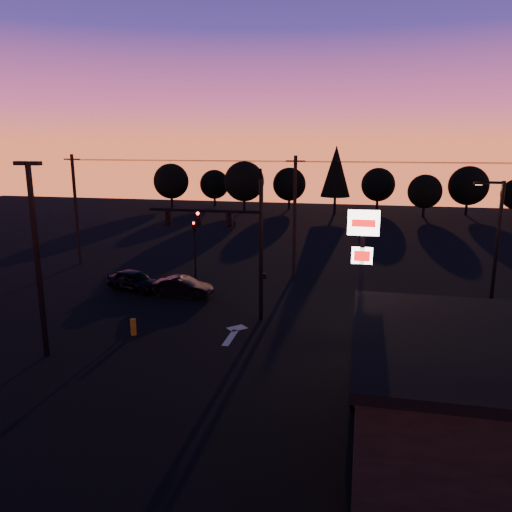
{
  "coord_description": "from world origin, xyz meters",
  "views": [
    {
      "loc": [
        6.93,
        -22.54,
        9.97
      ],
      "look_at": [
        1.0,
        5.0,
        3.5
      ],
      "focal_mm": 35.0,
      "sensor_mm": 36.0,
      "label": 1
    }
  ],
  "objects": [
    {
      "name": "tree_4",
      "position": [
        3.0,
        49.0,
        5.93
      ],
      "size": [
        4.18,
        4.18,
        9.5
      ],
      "color": "black",
      "rests_on": "ground"
    },
    {
      "name": "secondary_signal",
      "position": [
        -5.0,
        11.49,
        2.86
      ],
      "size": [
        0.3,
        0.31,
        4.35
      ],
      "color": "black",
      "rests_on": "ground"
    },
    {
      "name": "tree_0",
      "position": [
        -22.0,
        50.0,
        4.06
      ],
      "size": [
        5.36,
        5.36,
        6.74
      ],
      "color": "black",
      "rests_on": "ground"
    },
    {
      "name": "traffic_signal_mast",
      "position": [
        -0.1,
        3.99,
        4.94
      ],
      "size": [
        6.79,
        0.52,
        8.58
      ],
      "color": "black",
      "rests_on": "ground"
    },
    {
      "name": "bollard",
      "position": [
        -4.6,
        0.29,
        0.45
      ],
      "size": [
        0.3,
        0.3,
        0.89
      ],
      "primitive_type": "cylinder",
      "color": "#B9760D",
      "rests_on": "ground"
    },
    {
      "name": "utility_pole_1",
      "position": [
        2.0,
        14.0,
        4.59
      ],
      "size": [
        1.4,
        0.26,
        9.0
      ],
      "color": "black",
      "rests_on": "ground"
    },
    {
      "name": "power_wires",
      "position": [
        2.0,
        14.0,
        8.57
      ],
      "size": [
        36.0,
        1.22,
        0.07
      ],
      "color": "black",
      "rests_on": "ground"
    },
    {
      "name": "tree_1",
      "position": [
        -16.0,
        53.0,
        3.43
      ],
      "size": [
        4.54,
        4.54,
        5.71
      ],
      "color": "black",
      "rests_on": "ground"
    },
    {
      "name": "ground",
      "position": [
        0.0,
        0.0,
        0.0
      ],
      "size": [
        120.0,
        120.0,
        0.0
      ],
      "primitive_type": "plane",
      "color": "black",
      "rests_on": "ground"
    },
    {
      "name": "car_mid",
      "position": [
        -4.39,
        7.27,
        0.64
      ],
      "size": [
        3.96,
        1.53,
        1.29
      ],
      "primitive_type": "imported",
      "rotation": [
        0.0,
        0.0,
        1.53
      ],
      "color": "black",
      "rests_on": "ground"
    },
    {
      "name": "streetlight",
      "position": [
        13.91,
        5.5,
        4.42
      ],
      "size": [
        1.55,
        0.35,
        8.0
      ],
      "color": "black",
      "rests_on": "ground"
    },
    {
      "name": "tree_7",
      "position": [
        21.0,
        51.0,
        4.06
      ],
      "size": [
        5.36,
        5.36,
        6.74
      ],
      "color": "black",
      "rests_on": "ground"
    },
    {
      "name": "tree_2",
      "position": [
        -10.0,
        48.0,
        4.37
      ],
      "size": [
        5.77,
        5.78,
        7.26
      ],
      "color": "black",
      "rests_on": "ground"
    },
    {
      "name": "pylon_sign",
      "position": [
        7.0,
        1.5,
        4.91
      ],
      "size": [
        1.5,
        0.28,
        6.8
      ],
      "color": "black",
      "rests_on": "ground"
    },
    {
      "name": "car_left",
      "position": [
        -8.14,
        7.86,
        0.7
      ],
      "size": [
        4.44,
        2.87,
        1.41
      ],
      "primitive_type": "imported",
      "rotation": [
        0.0,
        0.0,
        1.25
      ],
      "color": "black",
      "rests_on": "ground"
    },
    {
      "name": "tree_5",
      "position": [
        9.0,
        54.0,
        3.75
      ],
      "size": [
        4.95,
        4.95,
        6.22
      ],
      "color": "black",
      "rests_on": "ground"
    },
    {
      "name": "utility_pole_0",
      "position": [
        -16.0,
        14.0,
        4.59
      ],
      "size": [
        1.4,
        0.26,
        9.0
      ],
      "color": "black",
      "rests_on": "ground"
    },
    {
      "name": "tree_6",
      "position": [
        15.0,
        48.0,
        3.43
      ],
      "size": [
        4.54,
        4.54,
        5.71
      ],
      "color": "black",
      "rests_on": "ground"
    },
    {
      "name": "tree_3",
      "position": [
        -4.0,
        52.0,
        3.75
      ],
      "size": [
        4.95,
        4.95,
        6.22
      ],
      "color": "black",
      "rests_on": "ground"
    },
    {
      "name": "lane_arrow",
      "position": [
        0.5,
        1.67,
        0.01
      ],
      "size": [
        1.2,
        3.1,
        0.01
      ],
      "color": "beige",
      "rests_on": "ground"
    },
    {
      "name": "parking_lot_light",
      "position": [
        -7.5,
        -3.0,
        5.27
      ],
      "size": [
        1.25,
        0.3,
        9.14
      ],
      "color": "black",
      "rests_on": "ground"
    },
    {
      "name": "suv_parked",
      "position": [
        8.07,
        -3.63,
        0.68
      ],
      "size": [
        2.7,
        5.08,
        1.36
      ],
      "primitive_type": "imported",
      "rotation": [
        0.0,
        0.0,
        -0.09
      ],
      "color": "black",
      "rests_on": "ground"
    }
  ]
}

